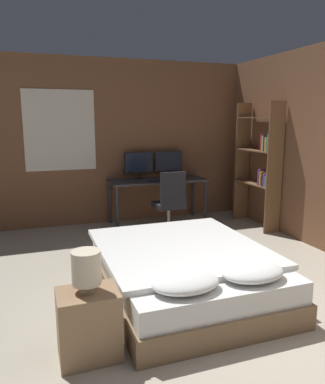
{
  "coord_description": "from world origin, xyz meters",
  "views": [
    {
      "loc": [
        -1.77,
        -1.86,
        1.74
      ],
      "look_at": [
        -0.08,
        2.88,
        0.75
      ],
      "focal_mm": 35.0,
      "sensor_mm": 36.0,
      "label": 1
    }
  ],
  "objects_px": {
    "monitor_right": "(169,162)",
    "keyboard": "(162,181)",
    "computer_mouse": "(179,179)",
    "bedside_lamp": "(86,268)",
    "bed": "(184,271)",
    "nightstand": "(89,324)",
    "monitor_left": "(139,164)",
    "desk": "(158,185)",
    "bookshelf": "(261,160)",
    "office_chair": "(170,210)"
  },
  "relations": [
    {
      "from": "monitor_left",
      "to": "keyboard",
      "type": "height_order",
      "value": "monitor_left"
    },
    {
      "from": "monitor_right",
      "to": "office_chair",
      "type": "height_order",
      "value": "monitor_right"
    },
    {
      "from": "bedside_lamp",
      "to": "computer_mouse",
      "type": "height_order",
      "value": "bedside_lamp"
    },
    {
      "from": "bedside_lamp",
      "to": "monitor_right",
      "type": "xyz_separation_m",
      "value": [
        1.93,
        3.49,
        0.3
      ]
    },
    {
      "from": "nightstand",
      "to": "monitor_left",
      "type": "distance_m",
      "value": 3.83
    },
    {
      "from": "bedside_lamp",
      "to": "office_chair",
      "type": "xyz_separation_m",
      "value": [
        1.62,
        2.62,
        -0.32
      ]
    },
    {
      "from": "nightstand",
      "to": "monitor_right",
      "type": "height_order",
      "value": "monitor_right"
    },
    {
      "from": "bedside_lamp",
      "to": "computer_mouse",
      "type": "distance_m",
      "value": 3.66
    },
    {
      "from": "bedside_lamp",
      "to": "keyboard",
      "type": "height_order",
      "value": "bedside_lamp"
    },
    {
      "from": "computer_mouse",
      "to": "bookshelf",
      "type": "height_order",
      "value": "bookshelf"
    },
    {
      "from": "desk",
      "to": "monitor_left",
      "type": "height_order",
      "value": "monitor_left"
    },
    {
      "from": "monitor_left",
      "to": "keyboard",
      "type": "bearing_deg",
      "value": -56.59
    },
    {
      "from": "nightstand",
      "to": "office_chair",
      "type": "bearing_deg",
      "value": 58.25
    },
    {
      "from": "bed",
      "to": "monitor_left",
      "type": "height_order",
      "value": "monitor_left"
    },
    {
      "from": "computer_mouse",
      "to": "office_chair",
      "type": "relative_size",
      "value": 0.07
    },
    {
      "from": "bedside_lamp",
      "to": "desk",
      "type": "bearing_deg",
      "value": 63.17
    },
    {
      "from": "bedside_lamp",
      "to": "computer_mouse",
      "type": "bearing_deg",
      "value": 57.69
    },
    {
      "from": "nightstand",
      "to": "computer_mouse",
      "type": "relative_size",
      "value": 7.37
    },
    {
      "from": "nightstand",
      "to": "computer_mouse",
      "type": "distance_m",
      "value": 3.69
    },
    {
      "from": "nightstand",
      "to": "computer_mouse",
      "type": "bearing_deg",
      "value": 57.69
    },
    {
      "from": "bed",
      "to": "office_chair",
      "type": "height_order",
      "value": "office_chair"
    },
    {
      "from": "desk",
      "to": "office_chair",
      "type": "distance_m",
      "value": 0.72
    },
    {
      "from": "bedside_lamp",
      "to": "bed",
      "type": "bearing_deg",
      "value": 33.82
    },
    {
      "from": "bedside_lamp",
      "to": "keyboard",
      "type": "xyz_separation_m",
      "value": [
        1.66,
        3.09,
        0.05
      ]
    },
    {
      "from": "desk",
      "to": "keyboard",
      "type": "bearing_deg",
      "value": -90.0
    },
    {
      "from": "monitor_left",
      "to": "bookshelf",
      "type": "height_order",
      "value": "bookshelf"
    },
    {
      "from": "computer_mouse",
      "to": "bed",
      "type": "bearing_deg",
      "value": -110.67
    },
    {
      "from": "bedside_lamp",
      "to": "keyboard",
      "type": "relative_size",
      "value": 0.77
    },
    {
      "from": "monitor_right",
      "to": "computer_mouse",
      "type": "bearing_deg",
      "value": -86.64
    },
    {
      "from": "desk",
      "to": "monitor_left",
      "type": "bearing_deg",
      "value": 142.61
    },
    {
      "from": "bookshelf",
      "to": "bed",
      "type": "bearing_deg",
      "value": -139.05
    },
    {
      "from": "nightstand",
      "to": "keyboard",
      "type": "xyz_separation_m",
      "value": [
        1.66,
        3.09,
        0.49
      ]
    },
    {
      "from": "desk",
      "to": "bookshelf",
      "type": "relative_size",
      "value": 0.81
    },
    {
      "from": "keyboard",
      "to": "monitor_right",
      "type": "bearing_deg",
      "value": 56.59
    },
    {
      "from": "monitor_right",
      "to": "keyboard",
      "type": "bearing_deg",
      "value": -123.41
    },
    {
      "from": "bedside_lamp",
      "to": "office_chair",
      "type": "height_order",
      "value": "office_chair"
    },
    {
      "from": "bed",
      "to": "nightstand",
      "type": "relative_size",
      "value": 3.91
    },
    {
      "from": "desk",
      "to": "office_chair",
      "type": "relative_size",
      "value": 1.66
    },
    {
      "from": "keyboard",
      "to": "bookshelf",
      "type": "bearing_deg",
      "value": -21.76
    },
    {
      "from": "desk",
      "to": "computer_mouse",
      "type": "xyz_separation_m",
      "value": [
        0.29,
        -0.2,
        0.1
      ]
    },
    {
      "from": "computer_mouse",
      "to": "office_chair",
      "type": "height_order",
      "value": "office_chair"
    },
    {
      "from": "bed",
      "to": "desk",
      "type": "bearing_deg",
      "value": 76.74
    },
    {
      "from": "monitor_left",
      "to": "bookshelf",
      "type": "bearing_deg",
      "value": -29.73
    },
    {
      "from": "keyboard",
      "to": "computer_mouse",
      "type": "relative_size",
      "value": 5.72
    },
    {
      "from": "monitor_right",
      "to": "monitor_left",
      "type": "bearing_deg",
      "value": 180.0
    },
    {
      "from": "bed",
      "to": "keyboard",
      "type": "relative_size",
      "value": 5.04
    },
    {
      "from": "bed",
      "to": "bookshelf",
      "type": "bearing_deg",
      "value": 40.95
    },
    {
      "from": "keyboard",
      "to": "bookshelf",
      "type": "distance_m",
      "value": 1.61
    },
    {
      "from": "bedside_lamp",
      "to": "desk",
      "type": "height_order",
      "value": "bedside_lamp"
    },
    {
      "from": "desk",
      "to": "bed",
      "type": "bearing_deg",
      "value": -103.26
    }
  ]
}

